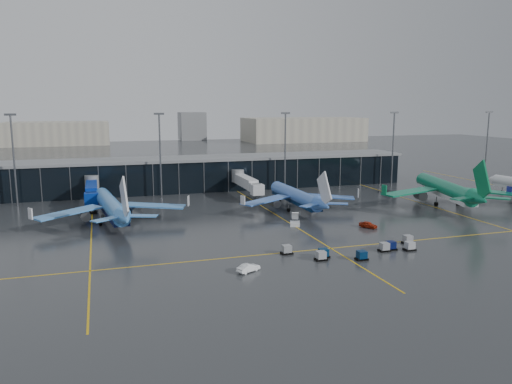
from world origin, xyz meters
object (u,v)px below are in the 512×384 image
object	(u,v)px
airliner_aer_lingus	(445,180)
baggage_carts	(362,249)
airliner_klm_near	(295,188)
service_van_white	(248,268)
mobile_airstair	(295,222)
service_van_red	(368,225)
airliner_arkefly	(110,196)

from	to	relation	value
airliner_aer_lingus	baggage_carts	xyz separation A→B (m)	(-46.17, -35.44, -6.26)
airliner_klm_near	service_van_white	distance (m)	52.59
mobile_airstair	service_van_red	xyz separation A→B (m)	(15.18, -7.13, -0.05)
baggage_carts	service_van_red	xyz separation A→B (m)	(11.36, 17.24, -0.04)
airliner_arkefly	service_van_white	distance (m)	49.41
airliner_aer_lingus	mobile_airstair	bearing A→B (deg)	-152.36
service_van_white	airliner_arkefly	bearing A→B (deg)	-1.56
airliner_arkefly	airliner_aer_lingus	bearing A→B (deg)	-10.33
airliner_aer_lingus	service_van_red	distance (m)	39.78
airliner_aer_lingus	mobile_airstair	size ratio (longest dim) A/B	12.06
airliner_klm_near	airliner_arkefly	bearing A→B (deg)	-179.87
airliner_klm_near	airliner_aer_lingus	xyz separation A→B (m)	(43.15, -5.82, 1.08)
airliner_arkefly	airliner_klm_near	world-z (taller)	airliner_arkefly
baggage_carts	mobile_airstair	bearing A→B (deg)	98.90
baggage_carts	mobile_airstair	distance (m)	24.67
airliner_aer_lingus	service_van_white	size ratio (longest dim) A/B	10.67
airliner_aer_lingus	service_van_red	bearing A→B (deg)	-137.24
baggage_carts	service_van_red	bearing A→B (deg)	56.62
baggage_carts	service_van_white	bearing A→B (deg)	-170.89
airliner_aer_lingus	baggage_carts	world-z (taller)	airliner_aer_lingus
airliner_klm_near	airliner_aer_lingus	distance (m)	43.56
service_van_white	service_van_red	bearing A→B (deg)	-85.87
airliner_arkefly	service_van_white	size ratio (longest dim) A/B	9.78
mobile_airstair	service_van_white	bearing A→B (deg)	-103.33
airliner_arkefly	airliner_aer_lingus	size ratio (longest dim) A/B	0.92
airliner_arkefly	airliner_klm_near	xyz separation A→B (m)	(47.62, 0.69, -0.50)
airliner_arkefly	baggage_carts	xyz separation A→B (m)	(44.60, -40.58, -5.67)
airliner_aer_lingus	service_van_white	xyz separation A→B (m)	(-69.78, -39.23, -6.31)
mobile_airstair	airliner_arkefly	bearing A→B (deg)	-179.89
airliner_arkefly	service_van_white	bearing A→B (deg)	-71.77
airliner_klm_near	mobile_airstair	world-z (taller)	airliner_klm_near
airliner_arkefly	airliner_aer_lingus	distance (m)	90.92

